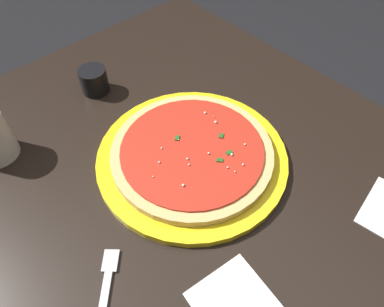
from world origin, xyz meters
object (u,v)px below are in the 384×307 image
napkin_loose_left (236,305)px  pizza (192,152)px  serving_plate (192,158)px  fork (104,302)px  cup_small_sauce (93,81)px

napkin_loose_left → pizza: bearing=-119.2°
serving_plate → napkin_loose_left: bearing=60.9°
pizza → napkin_loose_left: size_ratio=2.62×
fork → napkin_loose_left: bearing=136.3°
cup_small_sauce → pizza: bearing=94.9°
napkin_loose_left → fork: size_ratio=0.79×
pizza → fork: (0.28, 0.11, -0.02)m
napkin_loose_left → fork: bearing=-43.7°
cup_small_sauce → fork: cup_small_sauce is taller
pizza → napkin_loose_left: pizza is taller
serving_plate → pizza: pizza is taller
cup_small_sauce → napkin_loose_left: cup_small_sauce is taller
fork → serving_plate: bearing=-158.3°
serving_plate → pizza: size_ratio=1.19×
serving_plate → fork: serving_plate is taller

